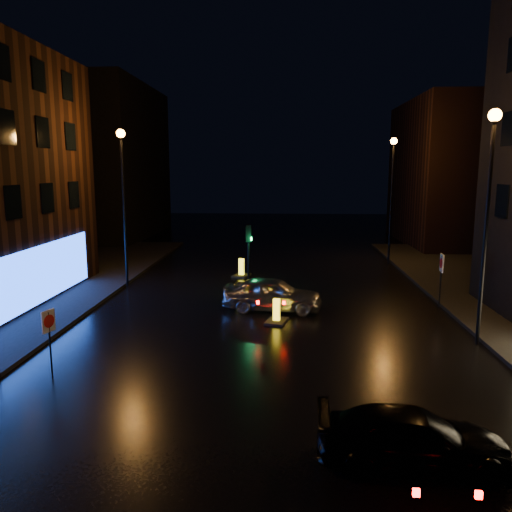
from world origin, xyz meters
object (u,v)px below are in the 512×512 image
at_px(dark_sedan, 414,439).
at_px(road_sign_left, 49,327).
at_px(bollard_far, 241,273).
at_px(traffic_signal, 249,280).
at_px(bollard_near, 276,317).
at_px(road_sign_right, 441,268).
at_px(silver_hatchback, 272,294).

bearing_deg(dark_sedan, road_sign_left, 69.67).
bearing_deg(bollard_far, traffic_signal, -61.12).
bearing_deg(traffic_signal, bollard_near, -74.74).
height_order(traffic_signal, road_sign_left, traffic_signal).
bearing_deg(road_sign_right, traffic_signal, -13.19).
xyz_separation_m(dark_sedan, bollard_near, (-3.13, 10.04, -0.38)).
bearing_deg(traffic_signal, dark_sedan, -73.42).
distance_m(traffic_signal, dark_sedan, 16.54).
relative_size(silver_hatchback, bollard_near, 3.38).
xyz_separation_m(bollard_near, bollard_far, (-2.25, 8.97, 0.02)).
bearing_deg(road_sign_left, silver_hatchback, 68.14).
relative_size(silver_hatchback, dark_sedan, 1.07).
height_order(bollard_near, road_sign_right, road_sign_right).
height_order(traffic_signal, road_sign_right, traffic_signal).
height_order(silver_hatchback, dark_sedan, silver_hatchback).
xyz_separation_m(bollard_near, road_sign_left, (-6.88, -5.86, 1.36)).
xyz_separation_m(dark_sedan, bollard_far, (-5.38, 19.01, -0.37)).
xyz_separation_m(silver_hatchback, road_sign_right, (7.72, 0.90, 1.13)).
xyz_separation_m(silver_hatchback, bollard_far, (-2.03, 7.13, -0.52)).
xyz_separation_m(silver_hatchback, road_sign_left, (-6.67, -7.70, 0.82)).
distance_m(dark_sedan, road_sign_left, 10.90).
xyz_separation_m(dark_sedan, road_sign_left, (-10.02, 4.18, 0.98)).
distance_m(silver_hatchback, dark_sedan, 12.34).
distance_m(road_sign_left, road_sign_right, 16.77).
distance_m(dark_sedan, bollard_near, 10.52).
height_order(bollard_near, road_sign_left, road_sign_left).
relative_size(dark_sedan, bollard_near, 3.16).
relative_size(bollard_far, road_sign_left, 0.68).
bearing_deg(dark_sedan, traffic_signal, 18.88).
bearing_deg(road_sign_right, road_sign_left, 36.35).
bearing_deg(silver_hatchback, road_sign_left, 145.38).
relative_size(silver_hatchback, bollard_far, 3.12).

